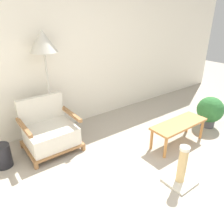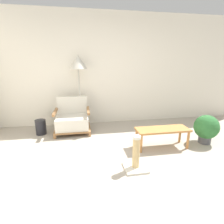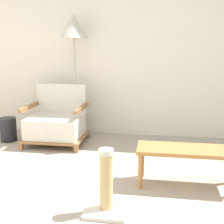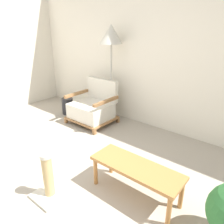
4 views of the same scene
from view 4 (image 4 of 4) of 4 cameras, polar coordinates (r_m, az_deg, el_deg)
ground_plane at (r=2.55m, az=-22.88°, el=-21.89°), size 14.00×14.00×0.00m
wall_back at (r=3.70m, az=11.21°, el=16.19°), size 8.00×0.06×2.70m
armchair at (r=3.99m, az=-5.07°, el=1.08°), size 0.77×0.67×0.77m
floor_lamp at (r=3.84m, az=-0.21°, el=18.85°), size 0.39×0.39×1.70m
coffee_table at (r=2.31m, az=6.28°, el=-14.81°), size 0.97×0.35×0.37m
vase at (r=4.50m, az=-11.52°, el=1.55°), size 0.22×0.22×0.33m
scratching_post at (r=2.45m, az=-16.16°, el=-17.14°), size 0.33×0.33×0.52m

